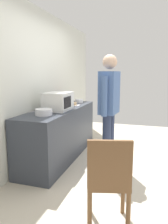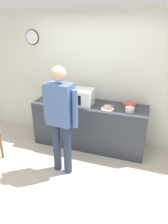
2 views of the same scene
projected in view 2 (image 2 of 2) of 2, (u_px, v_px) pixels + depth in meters
The scene contains 11 objects.
ground_plane at pixel (63, 184), 3.26m from camera, with size 6.00×6.00×0.00m, color beige.
back_wall at pixel (93, 79), 4.12m from camera, with size 5.40×0.13×2.60m.
kitchen_counter at pixel (89, 125), 4.12m from camera, with size 2.20×0.62×0.90m, color #333842.
microwave at pixel (80, 97), 3.88m from camera, with size 0.50×0.39×0.30m.
sandwich_plate at pixel (108, 108), 3.71m from camera, with size 0.24×0.24×0.07m.
salad_bowl at pixel (58, 99), 4.09m from camera, with size 0.25×0.25×0.09m, color white.
cereal_bowl at pixel (129, 105), 3.83m from camera, with size 0.24×0.24×0.07m, color #C64C42.
mixing_bowl at pixel (130, 109), 3.60m from camera, with size 0.16×0.16×0.08m, color white.
fork_utensil at pixel (110, 105), 3.89m from camera, with size 0.17×0.02×0.01m, color silver.
spoon_utensil at pixel (72, 97), 4.32m from camera, with size 0.17×0.02×0.01m, color silver.
person_standing at pixel (60, 114), 3.14m from camera, with size 0.59×0.28×1.79m.
Camera 2 is at (1.13, -2.28, 2.35)m, focal length 33.00 mm.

